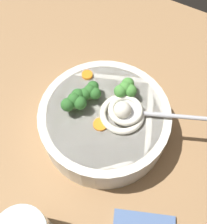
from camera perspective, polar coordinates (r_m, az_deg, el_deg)
table_slab at (r=58.15cm, az=-1.37°, el=-6.69°), size 94.04×94.04×3.52cm
soup_bowl at (r=54.54cm, az=0.00°, el=-1.76°), size 24.84×24.84×6.93cm
noodle_pile at (r=50.43cm, az=4.03°, el=0.01°), size 9.02×8.84×3.63cm
soup_spoon at (r=50.95cm, az=6.43°, el=-0.12°), size 10.15×17.08×1.60cm
broccoli_floret_rear at (r=51.83cm, az=4.59°, el=4.82°), size 4.61×3.97×3.65cm
broccoli_floret_beside_noodles at (r=50.37cm, az=-5.80°, el=2.39°), size 4.80×4.13×3.80cm
broccoli_floret_right at (r=51.51cm, az=-2.62°, el=4.25°), size 4.36×3.75×3.45cm
carrot_slice_far at (r=56.11cm, az=-3.35°, el=7.57°), size 2.16×2.16×0.58cm
carrot_slice_extra_a at (r=50.13cm, az=-0.67°, el=-2.53°), size 2.57×2.57×0.46cm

